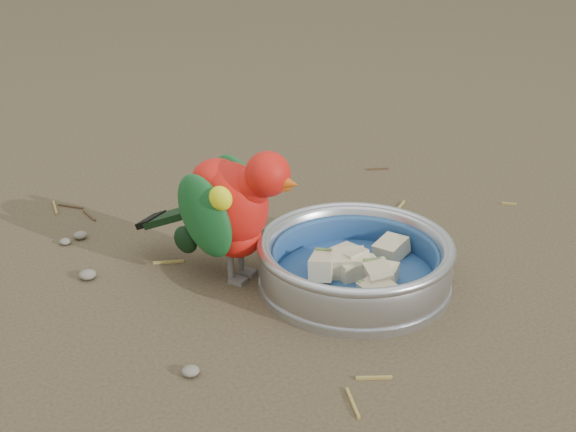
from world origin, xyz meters
name	(u,v)px	position (x,y,z in m)	size (l,w,h in m)	color
ground	(276,320)	(0.00, 0.00, 0.00)	(60.00, 60.00, 0.00)	#493B2A
food_bowl	(354,280)	(0.11, 0.04, 0.01)	(0.23, 0.23, 0.02)	#B2B2BA
bowl_wall	(355,259)	(0.11, 0.04, 0.04)	(0.23, 0.23, 0.04)	#B2B2BA
fruit_wedges	(355,264)	(0.11, 0.04, 0.03)	(0.14, 0.14, 0.03)	beige
lory_parrot	(232,215)	(-0.02, 0.11, 0.08)	(0.10, 0.21, 0.17)	red
ground_debris	(241,288)	(-0.02, 0.08, 0.00)	(0.90, 0.80, 0.01)	olive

